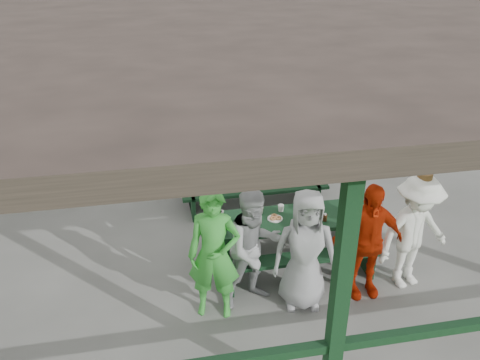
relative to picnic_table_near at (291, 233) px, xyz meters
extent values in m
plane|color=#264E18|center=(-0.33, 1.20, -0.57)|extent=(90.00, 90.00, 0.00)
cube|color=#63635E|center=(-0.33, 1.20, -0.52)|extent=(10.00, 8.00, 0.10)
cube|color=black|center=(-0.33, -2.60, 1.03)|extent=(0.15, 0.15, 3.00)
cube|color=black|center=(-0.33, 5.00, 1.03)|extent=(0.15, 0.15, 3.00)
cube|color=black|center=(4.47, 5.00, 1.03)|extent=(0.15, 0.15, 3.00)
cube|color=black|center=(-2.73, 5.00, 0.43)|extent=(4.65, 0.10, 0.10)
cube|color=black|center=(2.07, 5.00, 0.43)|extent=(4.65, 0.10, 0.10)
cube|color=black|center=(-0.33, -2.60, 2.43)|extent=(9.80, 0.15, 0.20)
cube|color=black|center=(-0.33, 5.00, 2.43)|extent=(9.80, 0.15, 0.20)
cube|color=#2A221E|center=(-0.33, 1.20, 2.65)|extent=(10.60, 8.60, 0.24)
cube|color=black|center=(0.00, 0.00, 0.25)|extent=(2.39, 0.75, 0.06)
cube|color=black|center=(0.00, -0.56, -0.04)|extent=(2.39, 0.28, 0.05)
cube|color=black|center=(0.00, 0.55, -0.04)|extent=(2.39, 0.28, 0.05)
cube|color=black|center=(-1.01, 0.00, -0.09)|extent=(0.06, 0.70, 0.75)
cube|color=black|center=(1.01, 0.00, -0.09)|extent=(0.06, 0.70, 0.75)
cube|color=black|center=(-1.01, 0.00, -0.24)|extent=(0.06, 1.39, 0.45)
cube|color=black|center=(1.01, 0.00, -0.24)|extent=(0.06, 1.39, 0.45)
cube|color=black|center=(-0.21, 2.00, 0.25)|extent=(2.55, 0.75, 0.06)
cube|color=black|center=(-0.21, 1.44, -0.04)|extent=(2.55, 0.28, 0.05)
cube|color=black|center=(-0.21, 2.55, -0.04)|extent=(2.55, 0.28, 0.05)
cube|color=black|center=(-1.31, 2.00, -0.09)|extent=(0.06, 0.70, 0.75)
cube|color=black|center=(0.88, 2.00, -0.09)|extent=(0.06, 0.70, 0.75)
cube|color=black|center=(-1.31, 2.00, -0.24)|extent=(0.06, 1.39, 0.45)
cube|color=black|center=(0.88, 2.00, -0.24)|extent=(0.06, 1.39, 0.45)
cylinder|color=white|center=(-1.06, 0.00, 0.29)|extent=(0.22, 0.22, 0.01)
torus|color=#A5693A|center=(-1.10, -0.02, 0.31)|extent=(0.10, 0.10, 0.03)
torus|color=#A5693A|center=(-1.02, -0.02, 0.31)|extent=(0.10, 0.10, 0.03)
torus|color=#A5693A|center=(-1.06, 0.04, 0.31)|extent=(0.10, 0.10, 0.03)
cylinder|color=white|center=(-0.26, 0.00, 0.29)|extent=(0.22, 0.22, 0.01)
torus|color=#A5693A|center=(-0.30, -0.02, 0.31)|extent=(0.10, 0.10, 0.03)
torus|color=#A5693A|center=(-0.22, -0.02, 0.31)|extent=(0.10, 0.10, 0.03)
torus|color=#A5693A|center=(-0.26, 0.04, 0.31)|extent=(0.10, 0.10, 0.03)
cylinder|color=white|center=(0.30, 0.00, 0.29)|extent=(0.22, 0.22, 0.01)
torus|color=#A5693A|center=(0.26, -0.02, 0.31)|extent=(0.10, 0.10, 0.03)
torus|color=#A5693A|center=(0.34, -0.02, 0.31)|extent=(0.10, 0.10, 0.03)
torus|color=#A5693A|center=(0.30, 0.04, 0.31)|extent=(0.10, 0.10, 0.03)
cylinder|color=white|center=(1.12, 0.00, 0.29)|extent=(0.22, 0.22, 0.01)
torus|color=#A5693A|center=(1.08, -0.02, 0.31)|extent=(0.10, 0.10, 0.03)
torus|color=#A5693A|center=(1.16, -0.02, 0.31)|extent=(0.10, 0.10, 0.03)
torus|color=#A5693A|center=(1.12, 0.04, 0.31)|extent=(0.10, 0.10, 0.03)
cylinder|color=#381E0F|center=(-0.74, -0.18, 0.33)|extent=(0.06, 0.06, 0.10)
cylinder|color=#381E0F|center=(0.04, -0.18, 0.33)|extent=(0.06, 0.06, 0.10)
cylinder|color=#381E0F|center=(0.43, -0.18, 0.33)|extent=(0.06, 0.06, 0.10)
cylinder|color=#381E0F|center=(0.73, -0.18, 0.33)|extent=(0.06, 0.06, 0.10)
cylinder|color=#381E0F|center=(0.85, -0.18, 0.33)|extent=(0.06, 0.06, 0.10)
cone|color=white|center=(-1.04, 0.20, 0.33)|extent=(0.09, 0.09, 0.10)
cone|color=white|center=(-1.02, 0.20, 0.33)|extent=(0.09, 0.09, 0.10)
cone|color=white|center=(-0.43, 0.20, 0.33)|extent=(0.09, 0.09, 0.10)
cone|color=white|center=(-0.12, 0.20, 0.33)|extent=(0.09, 0.09, 0.10)
imported|color=green|center=(-1.28, -0.91, 0.44)|extent=(0.75, 0.59, 1.81)
imported|color=#9C9C9F|center=(-0.74, -0.78, 0.37)|extent=(0.97, 0.85, 1.68)
imported|color=gray|center=(-0.11, -0.94, 0.38)|extent=(0.90, 0.66, 1.69)
imported|color=#A41D04|center=(0.75, -0.89, 0.37)|extent=(0.99, 0.43, 1.68)
imported|color=white|center=(1.45, -0.84, 0.38)|extent=(1.21, 0.85, 1.70)
cylinder|color=brown|center=(1.45, -0.84, 1.17)|extent=(0.38, 0.38, 0.02)
cylinder|color=brown|center=(1.45, -0.84, 1.23)|extent=(0.23, 0.23, 0.11)
imported|color=#89BFD4|center=(-0.68, 2.72, 0.27)|extent=(1.43, 0.85, 1.47)
imported|color=#3F51A4|center=(-1.90, 3.48, 0.34)|extent=(0.68, 0.56, 1.61)
imported|color=gray|center=(1.12, 2.76, 0.36)|extent=(0.91, 0.77, 1.65)
imported|color=silver|center=(2.47, 9.43, 0.19)|extent=(5.63, 2.86, 1.52)
cube|color=navy|center=(-3.14, 9.18, 0.23)|extent=(2.96, 1.79, 0.12)
cube|color=navy|center=(-3.24, 8.49, 0.48)|extent=(2.77, 0.47, 0.40)
cube|color=navy|center=(-3.03, 9.87, 0.48)|extent=(2.77, 0.47, 0.40)
cube|color=navy|center=(-4.52, 9.39, 0.48)|extent=(0.26, 1.39, 0.40)
cube|color=navy|center=(-1.76, 8.98, 0.48)|extent=(0.26, 1.39, 0.40)
cylinder|color=black|center=(-4.13, 8.57, -0.19)|extent=(0.78, 0.29, 0.76)
cylinder|color=yellow|center=(-4.13, 8.57, -0.19)|extent=(0.31, 0.26, 0.28)
cylinder|color=black|center=(-3.91, 10.05, -0.19)|extent=(0.78, 0.29, 0.76)
cylinder|color=yellow|center=(-3.91, 10.05, -0.19)|extent=(0.31, 0.26, 0.28)
cylinder|color=black|center=(-2.36, 8.31, -0.19)|extent=(0.78, 0.29, 0.76)
cylinder|color=yellow|center=(-2.36, 8.31, -0.19)|extent=(0.31, 0.26, 0.28)
cylinder|color=black|center=(-2.14, 9.79, -0.19)|extent=(0.78, 0.29, 0.76)
cylinder|color=yellow|center=(-2.14, 9.79, -0.19)|extent=(0.31, 0.26, 0.28)
cube|color=navy|center=(-1.26, 8.90, 0.13)|extent=(1.00, 0.22, 0.08)
cone|color=#F2590C|center=(-4.57, 9.39, 0.58)|extent=(0.08, 0.40, 0.40)
cylinder|color=#341E14|center=(-5.43, 15.93, 0.87)|extent=(0.36, 0.36, 2.89)
cylinder|color=#341E14|center=(4.22, 15.39, 0.68)|extent=(0.36, 0.36, 2.49)
cylinder|color=#341E14|center=(9.39, 15.32, 0.65)|extent=(0.36, 0.36, 2.44)
camera|label=1|loc=(-1.93, -6.01, 4.18)|focal=38.00mm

